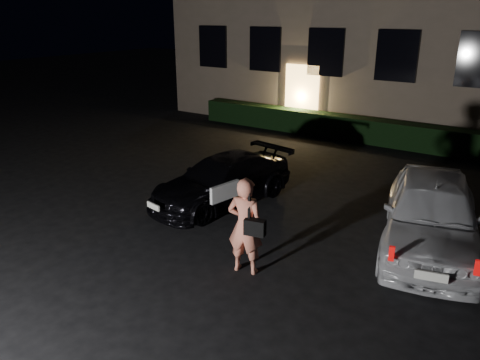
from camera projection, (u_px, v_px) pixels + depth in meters
The scene contains 5 objects.
ground at pixel (191, 276), 8.27m from camera, with size 80.00×80.00×0.00m, color black.
hedge at pixel (385, 133), 16.29m from camera, with size 15.00×0.70×0.85m, color black.
sedan at pixel (222, 180), 11.29m from camera, with size 2.27×4.11×1.13m.
hatch at pixel (432, 213), 9.01m from camera, with size 2.71×4.63×1.48m.
man at pixel (246, 226), 8.13m from camera, with size 0.80×0.56×1.78m.
Camera 1 is at (4.77, -5.47, 4.40)m, focal length 35.00 mm.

